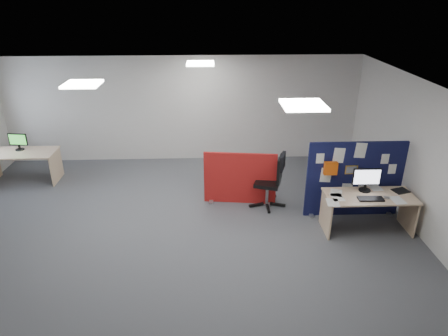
{
  "coord_description": "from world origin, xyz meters",
  "views": [
    {
      "loc": [
        0.66,
        -6.43,
        4.16
      ],
      "look_at": [
        0.94,
        0.59,
        1.0
      ],
      "focal_mm": 32.0,
      "sensor_mm": 36.0,
      "label": 1
    }
  ],
  "objects_px": {
    "monitor_main": "(366,179)",
    "office_chair": "(274,177)",
    "main_desk": "(368,203)",
    "monitor_second": "(18,141)",
    "red_divider": "(240,179)",
    "navy_divider": "(353,179)",
    "second_desk": "(23,159)"
  },
  "relations": [
    {
      "from": "navy_divider",
      "to": "monitor_second",
      "type": "height_order",
      "value": "navy_divider"
    },
    {
      "from": "monitor_main",
      "to": "office_chair",
      "type": "xyz_separation_m",
      "value": [
        -1.58,
        0.79,
        -0.32
      ]
    },
    {
      "from": "monitor_second",
      "to": "second_desk",
      "type": "bearing_deg",
      "value": -45.59
    },
    {
      "from": "main_desk",
      "to": "second_desk",
      "type": "relative_size",
      "value": 1.04
    },
    {
      "from": "second_desk",
      "to": "monitor_second",
      "type": "bearing_deg",
      "value": 126.28
    },
    {
      "from": "monitor_main",
      "to": "office_chair",
      "type": "relative_size",
      "value": 0.45
    },
    {
      "from": "red_divider",
      "to": "navy_divider",
      "type": "bearing_deg",
      "value": -7.8
    },
    {
      "from": "navy_divider",
      "to": "main_desk",
      "type": "xyz_separation_m",
      "value": [
        0.12,
        -0.54,
        -0.23
      ]
    },
    {
      "from": "second_desk",
      "to": "office_chair",
      "type": "height_order",
      "value": "office_chair"
    },
    {
      "from": "monitor_second",
      "to": "red_divider",
      "type": "bearing_deg",
      "value": -7.31
    },
    {
      "from": "navy_divider",
      "to": "office_chair",
      "type": "relative_size",
      "value": 1.63
    },
    {
      "from": "second_desk",
      "to": "navy_divider",
      "type": "bearing_deg",
      "value": -14.66
    },
    {
      "from": "red_divider",
      "to": "monitor_main",
      "type": "bearing_deg",
      "value": -16.08
    },
    {
      "from": "navy_divider",
      "to": "main_desk",
      "type": "distance_m",
      "value": 0.6
    },
    {
      "from": "main_desk",
      "to": "red_divider",
      "type": "xyz_separation_m",
      "value": [
        -2.29,
        1.12,
        -0.0
      ]
    },
    {
      "from": "main_desk",
      "to": "monitor_second",
      "type": "xyz_separation_m",
      "value": [
        -7.34,
        2.51,
        0.4
      ]
    },
    {
      "from": "monitor_main",
      "to": "red_divider",
      "type": "distance_m",
      "value": 2.49
    },
    {
      "from": "main_desk",
      "to": "monitor_second",
      "type": "relative_size",
      "value": 3.67
    },
    {
      "from": "main_desk",
      "to": "monitor_main",
      "type": "distance_m",
      "value": 0.45
    },
    {
      "from": "second_desk",
      "to": "office_chair",
      "type": "bearing_deg",
      "value": -14.52
    },
    {
      "from": "monitor_main",
      "to": "second_desk",
      "type": "relative_size",
      "value": 0.33
    },
    {
      "from": "monitor_main",
      "to": "red_divider",
      "type": "bearing_deg",
      "value": 157.61
    },
    {
      "from": "monitor_main",
      "to": "second_desk",
      "type": "height_order",
      "value": "monitor_main"
    },
    {
      "from": "main_desk",
      "to": "monitor_second",
      "type": "distance_m",
      "value": 7.77
    },
    {
      "from": "second_desk",
      "to": "office_chair",
      "type": "distance_m",
      "value": 5.83
    },
    {
      "from": "main_desk",
      "to": "office_chair",
      "type": "height_order",
      "value": "office_chair"
    },
    {
      "from": "red_divider",
      "to": "monitor_second",
      "type": "relative_size",
      "value": 3.41
    },
    {
      "from": "office_chair",
      "to": "monitor_second",
      "type": "bearing_deg",
      "value": -176.89
    },
    {
      "from": "monitor_main",
      "to": "navy_divider",
      "type": "bearing_deg",
      "value": 102.98
    },
    {
      "from": "red_divider",
      "to": "office_chair",
      "type": "relative_size",
      "value": 1.3
    },
    {
      "from": "monitor_main",
      "to": "second_desk",
      "type": "bearing_deg",
      "value": 163.48
    },
    {
      "from": "monitor_main",
      "to": "main_desk",
      "type": "bearing_deg",
      "value": -76.1
    }
  ]
}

